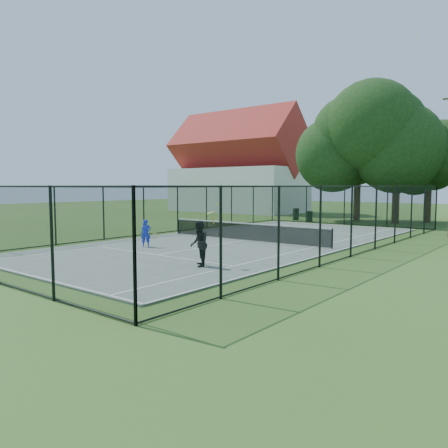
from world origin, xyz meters
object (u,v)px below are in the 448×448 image
Objects in this scene: trash_bin_left at (296,214)px; trash_bin_right at (309,216)px; tennis_net at (245,231)px; player_blue at (146,233)px; player_black at (199,244)px.

trash_bin_right is at bearing -23.25° from trash_bin_left.
tennis_net is 9.84× the size of trash_bin_left.
player_blue is 0.57× the size of player_black.
trash_bin_left reaches higher than tennis_net.
player_black is (5.42, -2.24, 0.18)m from player_blue.
player_black is (3.16, -7.25, 0.32)m from tennis_net.
trash_bin_left is 23.52m from player_black.
trash_bin_left is 0.78× the size of player_blue.
trash_bin_right is at bearing 93.71° from player_blue.
player_black reaches higher than trash_bin_right.
trash_bin_right is (-3.50, 14.02, -0.13)m from tennis_net.
trash_bin_right is 19.07m from player_blue.
trash_bin_left is 1.17× the size of trash_bin_right.
tennis_net reaches higher than trash_bin_right.
player_blue is 5.87m from player_black.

